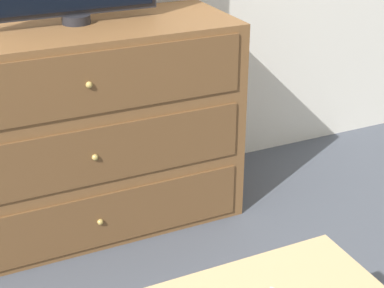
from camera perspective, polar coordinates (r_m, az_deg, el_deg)
The scene contains 2 objects.
ground_plane at distance 2.82m, azimuth -13.02°, elevation -4.75°, with size 12.00×12.00×0.00m, color #474C56.
dresser at distance 2.40m, azimuth -11.04°, elevation 1.19°, with size 1.28×0.50×0.85m.
Camera 1 is at (-0.41, -2.41, 1.41)m, focal length 55.00 mm.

